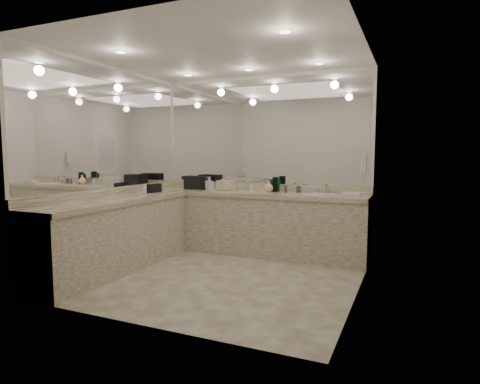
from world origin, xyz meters
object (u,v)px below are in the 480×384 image
at_px(black_toiletry_bag, 197,183).
at_px(hand_towel, 351,195).
at_px(sink, 321,195).
at_px(cream_cosmetic_case, 225,185).
at_px(soap_bottle_c, 269,186).
at_px(soap_bottle_b, 210,183).
at_px(wall_phone, 364,163).
at_px(soap_bottle_a, 209,184).

height_order(black_toiletry_bag, hand_towel, black_toiletry_bag).
distance_m(sink, black_toiletry_bag, 1.96).
bearing_deg(sink, cream_cosmetic_case, 177.73).
bearing_deg(cream_cosmetic_case, sink, 17.60).
distance_m(black_toiletry_bag, cream_cosmetic_case, 0.50).
bearing_deg(black_toiletry_bag, cream_cosmetic_case, -0.42).
distance_m(sink, soap_bottle_c, 0.78).
bearing_deg(soap_bottle_b, cream_cosmetic_case, 21.08).
xyz_separation_m(black_toiletry_bag, cream_cosmetic_case, (0.50, -0.00, -0.03)).
bearing_deg(soap_bottle_c, black_toiletry_bag, -179.78).
bearing_deg(wall_phone, hand_towel, 112.70).
height_order(sink, hand_towel, hand_towel).
bearing_deg(soap_bottle_b, wall_phone, -11.70).
bearing_deg(sink, soap_bottle_c, 175.10).
relative_size(soap_bottle_a, soap_bottle_b, 0.92).
distance_m(hand_towel, soap_bottle_c, 1.18).
bearing_deg(cream_cosmetic_case, soap_bottle_c, 20.55).
distance_m(black_toiletry_bag, soap_bottle_c, 1.19).
distance_m(wall_phone, soap_bottle_b, 2.36).
relative_size(cream_cosmetic_case, soap_bottle_b, 1.21).
xyz_separation_m(soap_bottle_a, soap_bottle_c, (0.93, 0.09, -0.01)).
relative_size(sink, soap_bottle_a, 2.36).
bearing_deg(cream_cosmetic_case, soap_bottle_a, -140.73).
bearing_deg(wall_phone, black_toiletry_bag, 167.63).
bearing_deg(sink, wall_phone, -39.57).
height_order(wall_phone, cream_cosmetic_case, wall_phone).
height_order(sink, cream_cosmetic_case, cream_cosmetic_case).
xyz_separation_m(wall_phone, soap_bottle_a, (-2.30, 0.47, -0.36)).
relative_size(black_toiletry_bag, soap_bottle_a, 1.87).
distance_m(hand_towel, soap_bottle_a, 2.11).
bearing_deg(soap_bottle_b, soap_bottle_c, 5.84).
height_order(black_toiletry_bag, soap_bottle_c, black_toiletry_bag).
bearing_deg(sink, hand_towel, -3.78).
xyz_separation_m(cream_cosmetic_case, hand_towel, (1.87, -0.08, -0.05)).
distance_m(cream_cosmetic_case, hand_towel, 1.87).
bearing_deg(soap_bottle_a, black_toiletry_bag, 161.26).
relative_size(wall_phone, black_toiletry_bag, 0.69).
height_order(black_toiletry_bag, soap_bottle_a, black_toiletry_bag).
xyz_separation_m(cream_cosmetic_case, soap_bottle_c, (0.69, 0.01, 0.01)).
bearing_deg(wall_phone, sink, 140.43).
bearing_deg(hand_towel, black_toiletry_bag, 177.86).
xyz_separation_m(cream_cosmetic_case, soap_bottle_a, (-0.24, -0.08, 0.02)).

